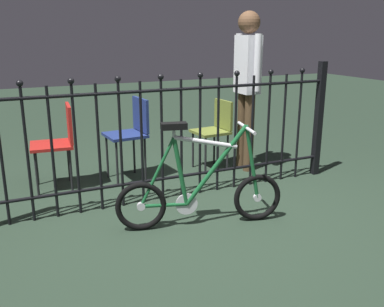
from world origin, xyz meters
name	(u,v)px	position (x,y,z in m)	size (l,w,h in m)	color
ground_plane	(204,221)	(0.00, 0.00, 0.00)	(20.00, 20.00, 0.00)	#243427
iron_fence	(170,135)	(-0.06, 0.62, 0.62)	(3.43, 0.07, 1.24)	black
bicycle	(200,191)	(-0.06, -0.04, 0.30)	(1.35, 0.46, 0.87)	black
chair_navy	(132,129)	(-0.21, 1.33, 0.54)	(0.42, 0.42, 0.87)	black
chair_olive	(216,127)	(0.77, 1.27, 0.49)	(0.39, 0.39, 0.79)	black
chair_red	(59,138)	(-0.95, 1.35, 0.51)	(0.44, 0.43, 0.85)	black
person_visitor	(247,77)	(1.07, 1.11, 1.06)	(0.24, 0.48, 1.75)	#4C3823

